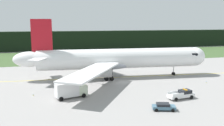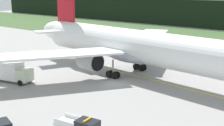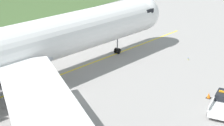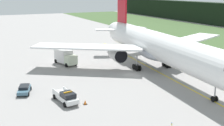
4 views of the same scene
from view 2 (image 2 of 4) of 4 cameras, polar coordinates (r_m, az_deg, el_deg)
The scene contains 5 objects.
ground at distance 50.97m, azimuth 0.39°, elevation -3.87°, with size 320.00×320.00×0.00m, color gray.
taxiway_centerline_main at distance 54.98m, azimuth 5.25°, elevation -2.61°, with size 71.69×0.30×0.01m, color yellow.
airliner at distance 54.18m, azimuth 4.81°, elevation 2.91°, with size 55.40×49.27×16.56m.
catering_truck at distance 54.33m, azimuth -17.74°, elevation -1.47°, with size 6.92×3.99×3.54m.
taxiway_edge_light_west at distance 62.74m, azimuth -18.91°, elevation -1.06°, with size 0.12×0.12×0.39m.
Camera 2 is at (30.44, -37.89, 15.36)m, focal length 50.06 mm.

